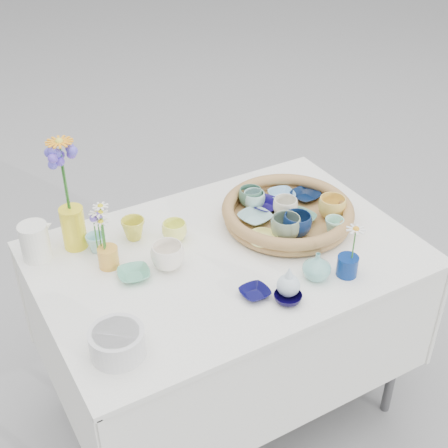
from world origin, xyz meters
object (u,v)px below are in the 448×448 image
wicker_tray (288,213)px  bud_vase_seafoam (317,266)px  tall_vase_yellow (74,228)px  display_table (226,403)px

wicker_tray → bud_vase_seafoam: bearing=-108.1°
wicker_tray → bud_vase_seafoam: 0.32m
tall_vase_yellow → display_table: bearing=-34.0°
display_table → tall_vase_yellow: (-0.43, 0.29, 0.84)m
display_table → wicker_tray: bearing=10.1°
display_table → bud_vase_seafoam: (0.18, -0.26, 0.81)m
bud_vase_seafoam → tall_vase_yellow: tall_vase_yellow is taller
display_table → bud_vase_seafoam: bearing=-55.0°
display_table → tall_vase_yellow: size_ratio=8.30×
display_table → wicker_tray: wicker_tray is taller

